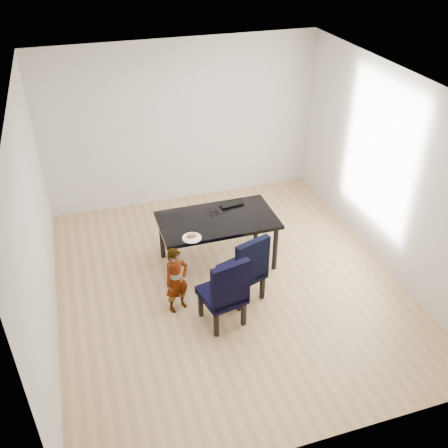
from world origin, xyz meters
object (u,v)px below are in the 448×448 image
object	(u,v)px
child	(177,280)
laptop	(231,203)
chair_right	(242,266)
plate	(192,238)
dining_table	(218,241)
chair_left	(222,289)

from	to	relation	value
child	laptop	world-z (taller)	child
chair_right	plate	size ratio (longest dim) A/B	4.00
dining_table	plate	bearing A→B (deg)	-142.02
dining_table	chair_right	size ratio (longest dim) A/B	1.62
dining_table	laptop	xyz separation A→B (m)	(0.30, 0.33, 0.39)
child	dining_table	bearing A→B (deg)	24.17
chair_right	laptop	bearing A→B (deg)	60.84
chair_left	laptop	bearing A→B (deg)	56.14
dining_table	child	distance (m)	1.07
laptop	chair_left	bearing A→B (deg)	61.49
dining_table	child	xyz separation A→B (m)	(-0.76, -0.76, 0.08)
dining_table	laptop	distance (m)	0.59
chair_left	plate	size ratio (longest dim) A/B	4.05
plate	chair_left	bearing A→B (deg)	-78.58
chair_left	laptop	world-z (taller)	chair_left
laptop	chair_right	bearing A→B (deg)	72.60
child	laptop	bearing A→B (deg)	25.15
plate	child	bearing A→B (deg)	-127.03
dining_table	laptop	bearing A→B (deg)	48.40
chair_right	laptop	world-z (taller)	chair_right
plate	laptop	distance (m)	1.01
plate	laptop	bearing A→B (deg)	42.57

